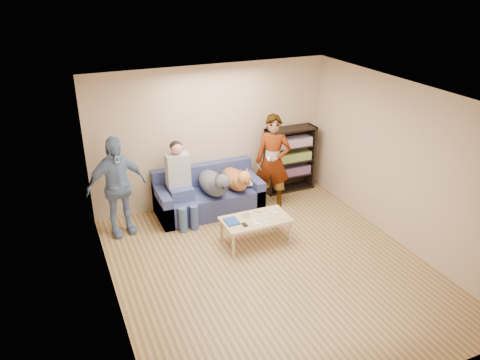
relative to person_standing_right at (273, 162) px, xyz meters
name	(u,v)px	position (x,y,z in m)	size (l,w,h in m)	color
ground	(272,268)	(-0.94, -1.86, -0.88)	(5.00, 5.00, 0.00)	brown
ceiling	(277,98)	(-0.94, -1.86, 1.72)	(5.00, 5.00, 0.00)	white
wall_back	(212,136)	(-0.94, 0.64, 0.42)	(4.50, 4.50, 0.00)	tan
wall_front	(395,296)	(-0.94, -4.36, 0.42)	(4.50, 4.50, 0.00)	tan
wall_left	(109,222)	(-3.19, -1.86, 0.42)	(5.00, 5.00, 0.00)	tan
wall_right	(403,165)	(1.31, -1.86, 0.42)	(5.00, 5.00, 0.00)	tan
blanket	(251,182)	(-0.38, 0.11, -0.39)	(0.37, 0.31, 0.13)	silver
person_standing_right	(273,162)	(0.00, 0.00, 0.00)	(0.64, 0.42, 1.75)	gray
person_standing_left	(117,187)	(-2.81, 0.07, -0.02)	(1.01, 0.42, 1.72)	#718CB5
held_controller	(268,159)	(-0.20, -0.20, 0.16)	(0.04, 0.12, 0.03)	white
notebook_blue	(232,221)	(-1.24, -1.02, -0.44)	(0.20, 0.26, 0.03)	#1B3F96
papers	(261,220)	(-0.79, -1.17, -0.45)	(0.26, 0.20, 0.01)	white
magazine	(262,219)	(-0.76, -1.15, -0.44)	(0.22, 0.17, 0.01)	#ADA48A
camera_silver	(246,215)	(-0.96, -0.95, -0.43)	(0.11, 0.06, 0.05)	silver
controller_a	(269,212)	(-0.56, -0.97, -0.44)	(0.04, 0.13, 0.03)	silver
controller_b	(275,213)	(-0.48, -1.05, -0.44)	(0.09, 0.06, 0.03)	white
headphone_cup_a	(268,216)	(-0.64, -1.09, -0.45)	(0.07, 0.07, 0.02)	silver
headphone_cup_b	(265,214)	(-0.64, -1.01, -0.45)	(0.07, 0.07, 0.02)	white
pen_orange	(259,223)	(-0.86, -1.23, -0.45)	(0.01, 0.01, 0.14)	gold
pen_black	(258,212)	(-0.72, -0.89, -0.45)	(0.01, 0.01, 0.14)	black
wallet	(245,225)	(-1.09, -1.19, -0.45)	(0.07, 0.12, 0.01)	black
sofa	(208,197)	(-1.19, 0.24, -0.60)	(1.90, 0.85, 0.82)	#515B93
person_seated	(180,180)	(-1.74, 0.11, -0.10)	(0.40, 0.73, 1.47)	#3C4885
dog_gray	(214,183)	(-1.15, 0.01, -0.23)	(0.42, 1.25, 0.61)	#53545E
dog_tan	(236,179)	(-0.71, 0.06, -0.25)	(0.39, 1.15, 0.56)	#B05B35
coffee_table	(256,221)	(-0.84, -1.07, -0.50)	(1.10, 0.60, 0.42)	#D7B884
bookshelf	(289,158)	(0.61, 0.47, -0.20)	(1.00, 0.34, 1.30)	black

